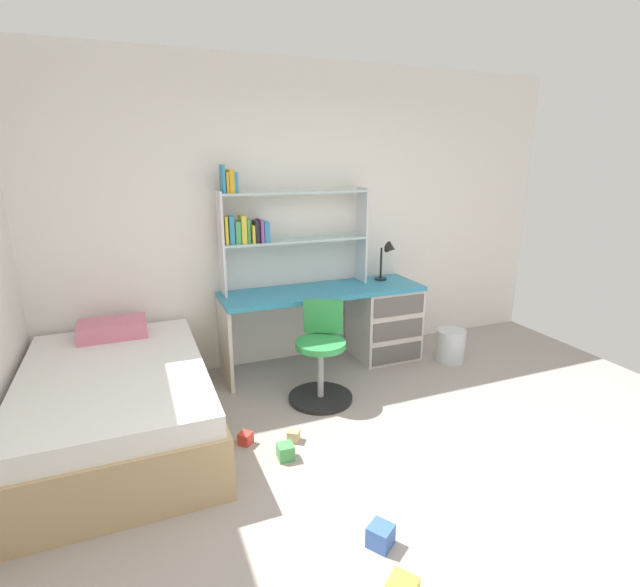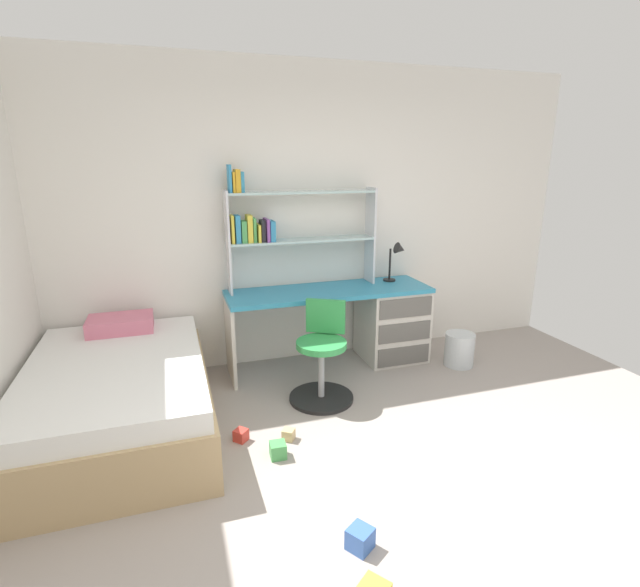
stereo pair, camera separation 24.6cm
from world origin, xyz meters
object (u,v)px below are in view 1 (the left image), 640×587
at_px(bed_platform, 117,404).
at_px(toy_block_blue_3, 381,536).
at_px(waste_bin, 451,346).
at_px(swivel_chair, 321,362).
at_px(toy_block_green_1, 286,452).
at_px(desk, 369,318).
at_px(toy_block_red_0, 246,438).
at_px(desk_lamp, 389,254).
at_px(toy_block_natural_2, 294,436).
at_px(bookshelf_hutch, 275,223).

height_order(bed_platform, toy_block_blue_3, bed_platform).
bearing_deg(waste_bin, swivel_chair, -171.62).
distance_m(toy_block_green_1, toy_block_blue_3, 0.89).
relative_size(desk, toy_block_red_0, 22.54).
bearing_deg(bed_platform, toy_block_blue_3, -51.35).
bearing_deg(toy_block_green_1, bed_platform, 146.79).
bearing_deg(desk_lamp, toy_block_red_0, -147.53).
bearing_deg(toy_block_natural_2, toy_block_green_1, -123.39).
relative_size(toy_block_red_0, toy_block_green_1, 0.81).
distance_m(desk_lamp, toy_block_green_1, 2.23).
distance_m(bed_platform, toy_block_natural_2, 1.23).
bearing_deg(desk, toy_block_blue_3, -116.28).
xyz_separation_m(desk, toy_block_green_1, (-1.27, -1.27, -0.36)).
bearing_deg(swivel_chair, toy_block_green_1, -127.85).
distance_m(bookshelf_hutch, bed_platform, 1.92).
bearing_deg(toy_block_red_0, bookshelf_hutch, 62.74).
height_order(waste_bin, toy_block_natural_2, waste_bin).
distance_m(desk, toy_block_green_1, 1.83).
bearing_deg(bookshelf_hutch, toy_block_natural_2, -102.76).
bearing_deg(toy_block_blue_3, toy_block_red_0, 110.47).
height_order(desk, swivel_chair, swivel_chair).
bearing_deg(bed_platform, bookshelf_hutch, 29.27).
bearing_deg(toy_block_blue_3, desk, 63.72).
height_order(toy_block_red_0, toy_block_natural_2, toy_block_red_0).
bearing_deg(toy_block_red_0, bed_platform, 153.93).
relative_size(desk_lamp, toy_block_red_0, 4.64).
bearing_deg(swivel_chair, desk, 38.30).
distance_m(desk, toy_block_blue_3, 2.40).
xyz_separation_m(desk, bed_platform, (-2.26, -0.62, -0.14)).
xyz_separation_m(desk, desk_lamp, (0.24, 0.09, 0.59)).
height_order(swivel_chair, waste_bin, swivel_chair).
relative_size(desk, waste_bin, 5.94).
xyz_separation_m(waste_bin, toy_block_green_1, (-1.96, -0.89, -0.11)).
bearing_deg(desk, toy_block_red_0, -145.78).
bearing_deg(toy_block_green_1, toy_block_natural_2, 56.61).
xyz_separation_m(toy_block_red_0, toy_block_blue_3, (0.42, -1.13, 0.02)).
xyz_separation_m(desk, toy_block_red_0, (-1.47, -1.00, -0.37)).
bearing_deg(swivel_chair, toy_block_red_0, -150.42).
bearing_deg(toy_block_red_0, desk_lamp, 32.47).
bearing_deg(toy_block_green_1, waste_bin, 24.37).
relative_size(desk, toy_block_blue_3, 16.34).
bearing_deg(desk_lamp, desk, -160.05).
height_order(waste_bin, toy_block_blue_3, waste_bin).
height_order(desk, waste_bin, desk).
xyz_separation_m(bookshelf_hutch, toy_block_natural_2, (-0.28, -1.26, -1.30)).
distance_m(swivel_chair, toy_block_natural_2, 0.70).
relative_size(waste_bin, toy_block_natural_2, 4.04).
relative_size(desk, toy_block_natural_2, 23.99).
distance_m(toy_block_red_0, toy_block_green_1, 0.33).
distance_m(desk_lamp, waste_bin, 1.06).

